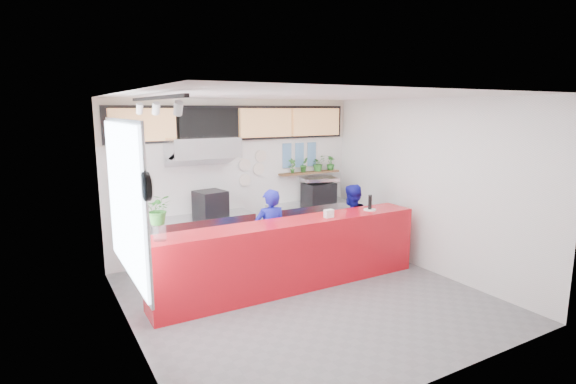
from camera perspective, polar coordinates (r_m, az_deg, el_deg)
name	(u,v)px	position (r m, az deg, el deg)	size (l,w,h in m)	color
floor	(305,297)	(7.02, 2.20, -13.13)	(5.00, 5.00, 0.00)	slate
ceiling	(307,95)	(6.44, 2.39, 12.16)	(5.00, 5.00, 0.00)	silver
wall_back	(237,178)	(8.75, -6.47, 1.80)	(5.00, 5.00, 0.00)	white
wall_left	(128,221)	(5.67, -19.65, -3.51)	(5.00, 5.00, 0.00)	white
wall_right	(428,186)	(8.16, 17.33, 0.76)	(5.00, 5.00, 0.00)	white
service_counter	(292,255)	(7.14, 0.51, -7.97)	(4.50, 0.60, 1.10)	red
cream_band	(236,120)	(8.64, -6.59, 9.02)	(5.00, 0.02, 0.80)	beige
prep_bench	(205,240)	(8.42, -10.52, -5.98)	(1.80, 0.60, 0.90)	#B2B5BA
panini_oven	(210,203)	(8.30, -9.82, -1.40)	(0.50, 0.50, 0.45)	black
extraction_hood	(203,147)	(8.06, -10.80, 5.60)	(1.20, 0.70, 0.35)	#B2B5BA
hood_lip	(203,159)	(8.08, -10.75, 4.19)	(1.20, 0.70, 0.08)	#B2B5BA
right_bench	(310,224)	(9.40, 2.84, -4.08)	(1.80, 0.60, 0.90)	#B2B5BA
espresso_machine	(319,192)	(9.36, 3.92, -0.06)	(0.62, 0.45, 0.40)	black
espresso_tray	(319,179)	(9.32, 3.94, 1.65)	(0.72, 0.50, 0.07)	silver
herb_shelf	(310,173)	(9.41, 2.75, 2.47)	(1.40, 0.18, 0.04)	brown
menu_board_far_left	(143,125)	(8.00, -17.95, 8.11)	(1.10, 0.10, 0.55)	tan
menu_board_mid_left	(209,124)	(8.32, -10.05, 8.53)	(1.10, 0.10, 0.55)	black
menu_board_mid_right	(266,123)	(8.79, -2.85, 8.77)	(1.10, 0.10, 0.55)	tan
menu_board_far_right	(316,122)	(9.37, 3.55, 8.87)	(1.10, 0.10, 0.55)	tan
soffit	(237,123)	(8.62, -6.51, 8.69)	(4.80, 0.04, 0.65)	black
window_pane	(125,200)	(5.92, -20.01, -0.97)	(0.04, 2.20, 1.90)	silver
window_frame	(126,200)	(5.93, -19.82, -0.95)	(0.03, 2.30, 2.00)	#B2B5BA
wall_clock_rim	(146,186)	(4.70, -17.57, 0.67)	(0.30, 0.30, 0.05)	black
wall_clock_face	(149,186)	(4.71, -17.21, 0.70)	(0.26, 0.26, 0.02)	white
track_rail	(156,98)	(5.60, -16.47, 11.38)	(0.05, 2.40, 0.04)	black
dec_plate_a	(245,165)	(8.75, -5.52, 3.47)	(0.24, 0.24, 0.03)	silver
dec_plate_b	(259,169)	(8.89, -3.75, 2.96)	(0.24, 0.24, 0.03)	silver
dec_plate_c	(245,180)	(8.79, -5.49, 1.53)	(0.24, 0.24, 0.03)	silver
dec_plate_d	(261,156)	(8.88, -3.48, 4.58)	(0.24, 0.24, 0.03)	silver
photo_frame_a	(287,150)	(9.16, -0.14, 5.41)	(0.20, 0.02, 0.25)	#598CBF
photo_frame_b	(300,149)	(9.31, 1.47, 5.49)	(0.20, 0.02, 0.25)	#598CBF
photo_frame_c	(312,148)	(9.47, 3.03, 5.56)	(0.20, 0.02, 0.25)	#598CBF
photo_frame_d	(287,162)	(9.19, -0.14, 3.86)	(0.20, 0.02, 0.25)	#598CBF
photo_frame_e	(299,161)	(9.34, 1.46, 3.96)	(0.20, 0.02, 0.25)	#598CBF
photo_frame_f	(312,160)	(9.50, 3.01, 4.06)	(0.20, 0.02, 0.25)	#598CBF
staff_center	(270,234)	(7.53, -2.25, -5.34)	(0.55, 0.36, 1.52)	#161798
staff_right	(351,224)	(8.33, 7.99, -4.06)	(0.71, 0.56, 1.47)	#161798
herb_a	(292,166)	(9.17, 0.54, 3.35)	(0.16, 0.11, 0.30)	#2C6F26
herb_b	(304,165)	(9.31, 2.06, 3.47)	(0.17, 0.14, 0.31)	#2C6F26
herb_c	(318,163)	(9.50, 3.85, 3.67)	(0.30, 0.26, 0.33)	#2C6F26
herb_d	(331,163)	(9.68, 5.44, 3.68)	(0.17, 0.15, 0.30)	#2C6F26
glass_vase	(160,233)	(6.18, -15.97, -5.02)	(0.17, 0.17, 0.20)	white
basil_vase	(158,209)	(6.11, -16.13, -2.12)	(0.36, 0.32, 0.41)	#2C6F26
napkin_holder	(329,214)	(7.22, 5.21, -2.75)	(0.15, 0.09, 0.13)	white
white_plate	(370,210)	(7.85, 10.34, -2.22)	(0.22, 0.22, 0.02)	white
pepper_mill	(370,202)	(7.82, 10.37, -1.27)	(0.06, 0.06, 0.25)	black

